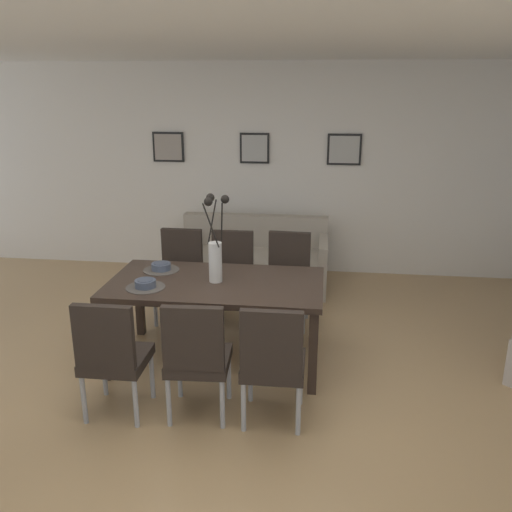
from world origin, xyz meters
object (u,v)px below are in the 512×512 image
(dining_chair_near_left, at_px, (112,353))
(dining_chair_far_right, at_px, (231,273))
(dining_table, at_px, (216,290))
(sofa, at_px, (252,263))
(framed_picture_center, at_px, (255,148))
(dining_chair_far_left, at_px, (197,354))
(centerpiece_vase, at_px, (215,249))
(framed_picture_left, at_px, (168,147))
(bowl_near_right, at_px, (161,266))
(dining_chair_near_right, at_px, (180,270))
(bowl_near_left, at_px, (145,283))
(framed_picture_right, at_px, (344,149))
(dining_chair_mid_right, at_px, (288,274))
(dining_chair_mid_left, at_px, (273,359))

(dining_chair_near_left, xyz_separation_m, dining_chair_far_right, (0.54, 1.80, 0.00))
(dining_table, bearing_deg, sofa, 88.43)
(sofa, distance_m, framed_picture_center, 1.43)
(dining_chair_far_left, height_order, centerpiece_vase, centerpiece_vase)
(framed_picture_left, bearing_deg, sofa, -27.72)
(dining_table, relative_size, framed_picture_left, 4.53)
(centerpiece_vase, xyz_separation_m, bowl_near_right, (-0.54, 0.22, -0.24))
(dining_chair_near_right, xyz_separation_m, bowl_near_left, (0.02, -1.10, 0.27))
(bowl_near_left, bearing_deg, dining_chair_near_left, -92.25)
(dining_table, distance_m, dining_chair_near_right, 1.05)
(bowl_near_right, xyz_separation_m, framed_picture_left, (-0.56, 2.30, 0.79))
(bowl_near_right, distance_m, framed_picture_right, 2.93)
(dining_chair_near_right, height_order, centerpiece_vase, centerpiece_vase)
(dining_chair_near_right, relative_size, bowl_near_left, 5.41)
(dining_chair_mid_right, bearing_deg, bowl_near_left, -134.22)
(dining_chair_far_left, bearing_deg, framed_picture_center, 90.55)
(dining_table, xyz_separation_m, dining_chair_near_left, (-0.57, -0.92, -0.15))
(dining_chair_near_left, relative_size, dining_chair_far_left, 1.00)
(dining_table, xyz_separation_m, dining_chair_mid_right, (0.55, 0.90, -0.15))
(centerpiece_vase, distance_m, bowl_near_left, 0.63)
(dining_chair_mid_left, xyz_separation_m, centerpiece_vase, (-0.57, 0.87, 0.51))
(bowl_near_left, height_order, bowl_near_right, same)
(dining_chair_mid_right, xyz_separation_m, bowl_near_right, (-1.09, -0.68, 0.27))
(bowl_near_left, relative_size, framed_picture_center, 0.46)
(dining_chair_near_right, xyz_separation_m, dining_chair_mid_left, (1.13, -1.74, 0.00))
(dining_chair_far_right, bearing_deg, bowl_near_left, -115.33)
(dining_chair_near_right, bearing_deg, bowl_near_left, -89.16)
(framed_picture_center, bearing_deg, dining_table, -90.00)
(sofa, bearing_deg, bowl_near_left, -105.51)
(dining_chair_near_left, bearing_deg, dining_chair_near_right, 89.63)
(dining_chair_far_right, distance_m, dining_chair_mid_right, 0.57)
(centerpiece_vase, relative_size, framed_picture_left, 1.85)
(dining_chair_mid_left, relative_size, framed_picture_center, 2.48)
(dining_chair_mid_left, relative_size, bowl_near_right, 5.41)
(bowl_near_left, height_order, sofa, bowl_near_left)
(dining_table, relative_size, dining_chair_mid_left, 1.96)
(dining_chair_near_left, relative_size, dining_chair_mid_right, 1.00)
(dining_chair_far_right, xyz_separation_m, centerpiece_vase, (0.02, -0.87, 0.51))
(dining_chair_far_right, bearing_deg, dining_chair_near_left, -106.87)
(framed_picture_left, height_order, framed_picture_center, same)
(dining_chair_far_right, bearing_deg, dining_table, -88.47)
(dining_chair_near_left, xyz_separation_m, dining_chair_near_right, (0.01, 1.80, 0.00))
(framed_picture_center, bearing_deg, framed_picture_left, -180.00)
(dining_chair_near_left, xyz_separation_m, sofa, (0.62, 2.84, -0.23))
(dining_chair_near_right, height_order, bowl_near_left, dining_chair_near_right)
(dining_chair_near_right, relative_size, framed_picture_center, 2.48)
(dining_chair_mid_left, bearing_deg, centerpiece_vase, 123.21)
(dining_chair_mid_left, bearing_deg, dining_chair_near_left, -177.15)
(dining_chair_far_left, xyz_separation_m, framed_picture_center, (-0.03, 3.39, 1.06))
(dining_table, xyz_separation_m, sofa, (0.05, 1.91, -0.39))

